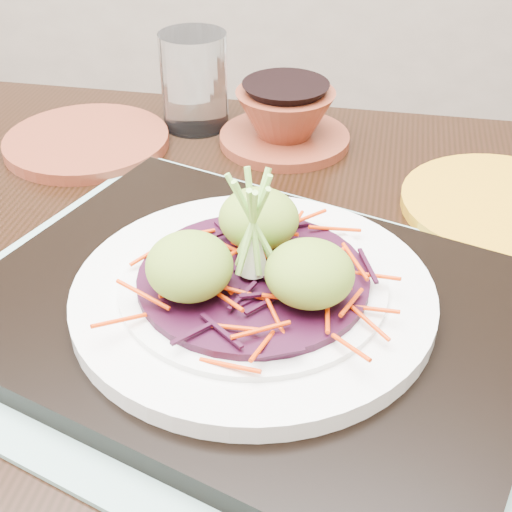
# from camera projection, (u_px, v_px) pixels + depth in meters

# --- Properties ---
(dining_table) EXTENTS (1.32, 0.94, 0.78)m
(dining_table) POSITION_uv_depth(u_px,v_px,m) (240.00, 390.00, 0.65)
(dining_table) COLOR black
(dining_table) RESTS_ON ground
(placemat) EXTENTS (0.61, 0.55, 0.00)m
(placemat) POSITION_uv_depth(u_px,v_px,m) (253.00, 323.00, 0.57)
(placemat) COLOR #88AFA5
(placemat) RESTS_ON dining_table
(serving_tray) EXTENTS (0.53, 0.47, 0.02)m
(serving_tray) POSITION_uv_depth(u_px,v_px,m) (253.00, 312.00, 0.56)
(serving_tray) COLOR black
(serving_tray) RESTS_ON placemat
(white_plate) EXTENTS (0.28, 0.28, 0.02)m
(white_plate) POSITION_uv_depth(u_px,v_px,m) (253.00, 293.00, 0.55)
(white_plate) COLOR white
(white_plate) RESTS_ON serving_tray
(cabbage_bed) EXTENTS (0.18, 0.18, 0.01)m
(cabbage_bed) POSITION_uv_depth(u_px,v_px,m) (253.00, 278.00, 0.54)
(cabbage_bed) COLOR #30091C
(cabbage_bed) RESTS_ON white_plate
(carrot_julienne) EXTENTS (0.22, 0.22, 0.01)m
(carrot_julienne) POSITION_uv_depth(u_px,v_px,m) (253.00, 269.00, 0.54)
(carrot_julienne) COLOR red
(carrot_julienne) RESTS_ON cabbage_bed
(guacamole_scoops) EXTENTS (0.15, 0.14, 0.05)m
(guacamole_scoops) POSITION_uv_depth(u_px,v_px,m) (253.00, 252.00, 0.53)
(guacamole_scoops) COLOR olive
(guacamole_scoops) RESTS_ON cabbage_bed
(scallion_garnish) EXTENTS (0.06, 0.06, 0.10)m
(scallion_garnish) POSITION_uv_depth(u_px,v_px,m) (253.00, 227.00, 0.52)
(scallion_garnish) COLOR #8FD153
(scallion_garnish) RESTS_ON cabbage_bed
(terracotta_side_plate) EXTENTS (0.21, 0.21, 0.01)m
(terracotta_side_plate) POSITION_uv_depth(u_px,v_px,m) (87.00, 141.00, 0.83)
(terracotta_side_plate) COLOR maroon
(terracotta_side_plate) RESTS_ON dining_table
(water_glass) EXTENTS (0.10, 0.10, 0.11)m
(water_glass) POSITION_uv_depth(u_px,v_px,m) (194.00, 81.00, 0.85)
(water_glass) COLOR white
(water_glass) RESTS_ON dining_table
(terracotta_bowl_set) EXTENTS (0.17, 0.17, 0.06)m
(terracotta_bowl_set) POSITION_uv_depth(u_px,v_px,m) (285.00, 121.00, 0.82)
(terracotta_bowl_set) COLOR maroon
(terracotta_bowl_set) RESTS_ON dining_table
(yellow_plate) EXTENTS (0.26, 0.26, 0.01)m
(yellow_plate) POSITION_uv_depth(u_px,v_px,m) (503.00, 205.00, 0.71)
(yellow_plate) COLOR #C28515
(yellow_plate) RESTS_ON dining_table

